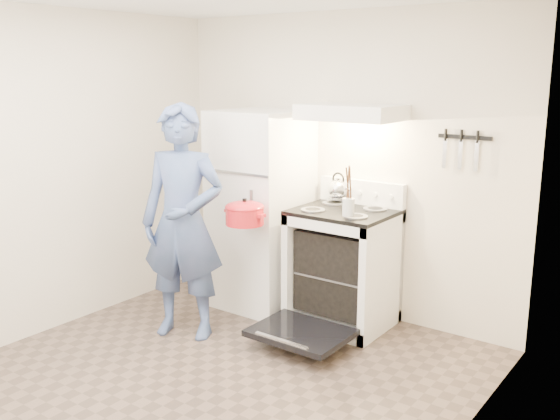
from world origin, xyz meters
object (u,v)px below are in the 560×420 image
object	(u,v)px
refrigerator	(261,210)
person	(183,223)
stove_body	(343,269)
dutch_oven	(245,216)
tea_kettle	(338,188)

from	to	relation	value
refrigerator	person	distance (m)	0.87
stove_body	person	world-z (taller)	person
person	dutch_oven	xyz separation A→B (m)	(0.34, 0.32, 0.04)
stove_body	refrigerator	bearing A→B (deg)	-178.23
stove_body	dutch_oven	xyz separation A→B (m)	(-0.54, -0.58, 0.48)
dutch_oven	refrigerator	bearing A→B (deg)	116.03
tea_kettle	dutch_oven	distance (m)	0.88
stove_body	dutch_oven	size ratio (longest dim) A/B	2.51
refrigerator	person	size ratio (longest dim) A/B	0.95
refrigerator	dutch_oven	distance (m)	0.62
tea_kettle	person	distance (m)	1.33
tea_kettle	dutch_oven	xyz separation A→B (m)	(-0.35, -0.80, -0.14)
person	dutch_oven	distance (m)	0.47
stove_body	person	size ratio (longest dim) A/B	0.51
tea_kettle	dutch_oven	world-z (taller)	tea_kettle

